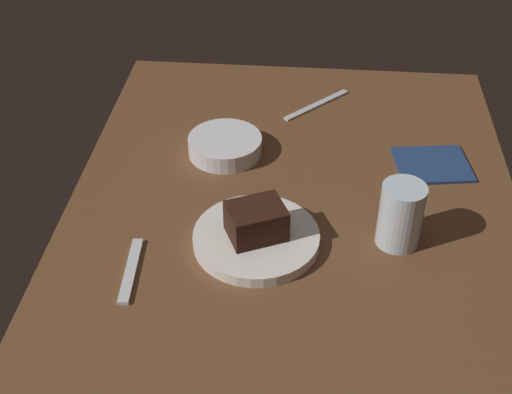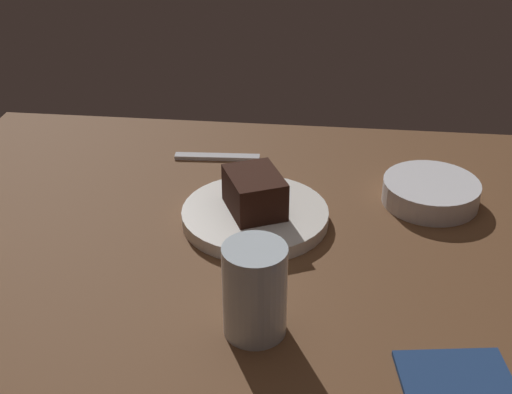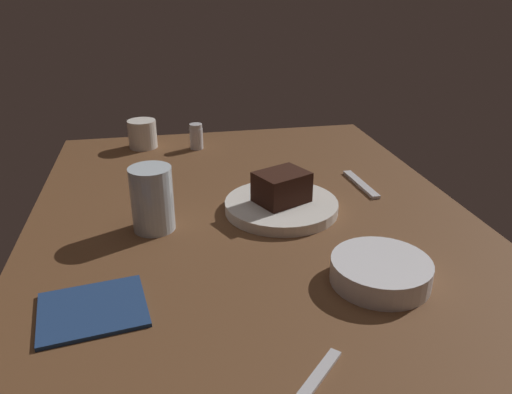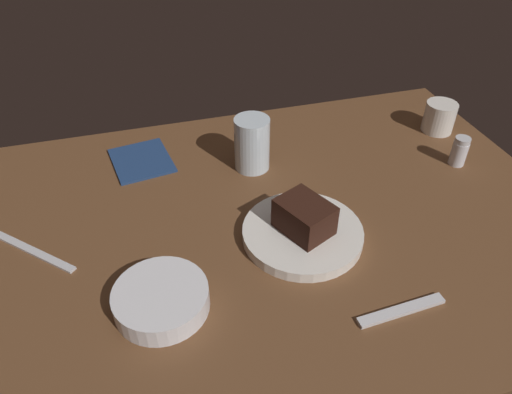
{
  "view_description": "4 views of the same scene",
  "coord_description": "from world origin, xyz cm",
  "px_view_note": "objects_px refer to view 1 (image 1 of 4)",
  "views": [
    {
      "loc": [
        94.41,
        1.99,
        84.37
      ],
      "look_at": [
        -1.9,
        -6.63,
        7.64
      ],
      "focal_mm": 48.72,
      "sensor_mm": 36.0,
      "label": 1
    },
    {
      "loc": [
        -4.87,
        82.08,
        58.46
      ],
      "look_at": [
        4.9,
        -5.66,
        7.44
      ],
      "focal_mm": 48.63,
      "sensor_mm": 36.0,
      "label": 2
    },
    {
      "loc": [
        -80.8,
        15.88,
        45.83
      ],
      "look_at": [
        0.62,
        -0.06,
        8.44
      ],
      "focal_mm": 35.27,
      "sensor_mm": 36.0,
      "label": 3
    },
    {
      "loc": [
        -20.8,
        -65.04,
        63.91
      ],
      "look_at": [
        -1.7,
        1.21,
        8.52
      ],
      "focal_mm": 33.62,
      "sensor_mm": 36.0,
      "label": 4
    }
  ],
  "objects_px": {
    "side_bowl": "(225,146)",
    "dessert_spoon": "(131,270)",
    "water_glass": "(401,215)",
    "chocolate_cake_slice": "(256,221)",
    "butter_knife": "(317,105)",
    "folded_napkin": "(432,165)",
    "dessert_plate": "(256,238)"
  },
  "relations": [
    {
      "from": "side_bowl",
      "to": "dessert_spoon",
      "type": "bearing_deg",
      "value": -17.61
    },
    {
      "from": "water_glass",
      "to": "dessert_spoon",
      "type": "distance_m",
      "value": 0.46
    },
    {
      "from": "chocolate_cake_slice",
      "to": "dessert_spoon",
      "type": "xyz_separation_m",
      "value": [
        0.09,
        -0.2,
        -0.05
      ]
    },
    {
      "from": "side_bowl",
      "to": "butter_knife",
      "type": "height_order",
      "value": "side_bowl"
    },
    {
      "from": "dessert_spoon",
      "to": "folded_napkin",
      "type": "xyz_separation_m",
      "value": [
        -0.35,
        0.53,
        -0.0
      ]
    },
    {
      "from": "dessert_plate",
      "to": "butter_knife",
      "type": "height_order",
      "value": "dessert_plate"
    },
    {
      "from": "butter_knife",
      "to": "side_bowl",
      "type": "bearing_deg",
      "value": 2.45
    },
    {
      "from": "dessert_plate",
      "to": "water_glass",
      "type": "bearing_deg",
      "value": 96.33
    },
    {
      "from": "chocolate_cake_slice",
      "to": "butter_knife",
      "type": "height_order",
      "value": "chocolate_cake_slice"
    },
    {
      "from": "water_glass",
      "to": "butter_knife",
      "type": "height_order",
      "value": "water_glass"
    },
    {
      "from": "dessert_spoon",
      "to": "chocolate_cake_slice",
      "type": "bearing_deg",
      "value": 110.47
    },
    {
      "from": "side_bowl",
      "to": "butter_knife",
      "type": "relative_size",
      "value": 0.79
    },
    {
      "from": "dessert_plate",
      "to": "butter_knife",
      "type": "xyz_separation_m",
      "value": [
        -0.47,
        0.1,
        -0.01
      ]
    },
    {
      "from": "water_glass",
      "to": "dessert_spoon",
      "type": "height_order",
      "value": "water_glass"
    },
    {
      "from": "butter_knife",
      "to": "folded_napkin",
      "type": "distance_m",
      "value": 0.32
    },
    {
      "from": "butter_knife",
      "to": "folded_napkin",
      "type": "relative_size",
      "value": 1.32
    },
    {
      "from": "chocolate_cake_slice",
      "to": "butter_knife",
      "type": "xyz_separation_m",
      "value": [
        -0.47,
        0.1,
        -0.05
      ]
    },
    {
      "from": "dessert_plate",
      "to": "dessert_spoon",
      "type": "height_order",
      "value": "dessert_plate"
    },
    {
      "from": "butter_knife",
      "to": "folded_napkin",
      "type": "bearing_deg",
      "value": 92.32
    },
    {
      "from": "water_glass",
      "to": "dessert_spoon",
      "type": "bearing_deg",
      "value": -75.26
    },
    {
      "from": "side_bowl",
      "to": "butter_knife",
      "type": "distance_m",
      "value": 0.27
    },
    {
      "from": "dessert_plate",
      "to": "folded_napkin",
      "type": "distance_m",
      "value": 0.42
    },
    {
      "from": "dessert_plate",
      "to": "chocolate_cake_slice",
      "type": "xyz_separation_m",
      "value": [
        0.0,
        -0.0,
        0.04
      ]
    },
    {
      "from": "butter_knife",
      "to": "dessert_plate",
      "type": "bearing_deg",
      "value": 32.9
    },
    {
      "from": "dessert_spoon",
      "to": "folded_napkin",
      "type": "relative_size",
      "value": 1.05
    },
    {
      "from": "butter_knife",
      "to": "folded_napkin",
      "type": "height_order",
      "value": "folded_napkin"
    },
    {
      "from": "dessert_spoon",
      "to": "side_bowl",
      "type": "bearing_deg",
      "value": 158.96
    },
    {
      "from": "butter_knife",
      "to": "water_glass",
      "type": "bearing_deg",
      "value": 62.8
    },
    {
      "from": "chocolate_cake_slice",
      "to": "water_glass",
      "type": "height_order",
      "value": "water_glass"
    },
    {
      "from": "chocolate_cake_slice",
      "to": "folded_napkin",
      "type": "relative_size",
      "value": 0.66
    },
    {
      "from": "water_glass",
      "to": "side_bowl",
      "type": "relative_size",
      "value": 0.79
    },
    {
      "from": "dessert_plate",
      "to": "side_bowl",
      "type": "distance_m",
      "value": 0.28
    }
  ]
}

